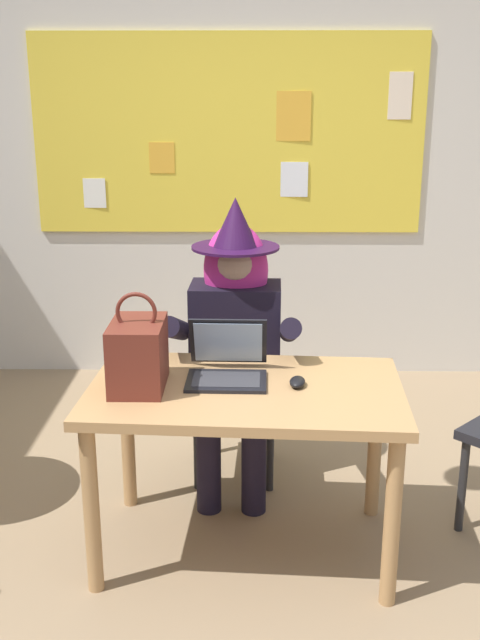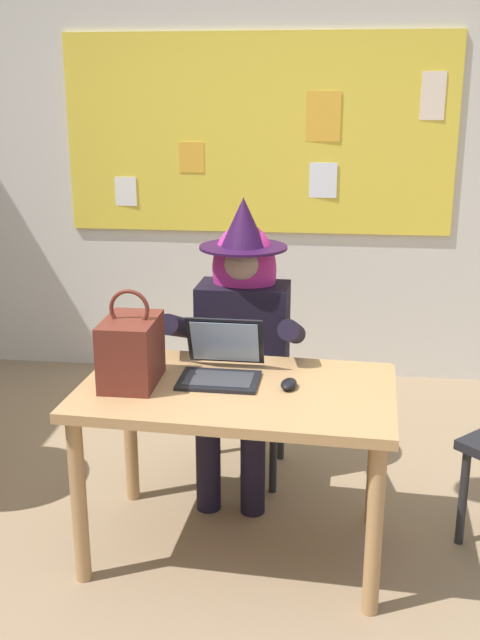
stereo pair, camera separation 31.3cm
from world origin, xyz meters
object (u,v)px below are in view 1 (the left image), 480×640
at_px(chair_at_desk, 237,373).
at_px(computer_mouse, 297,382).
at_px(person_costumed, 235,328).
at_px(laptop, 227,365).
at_px(desk_main, 245,410).
at_px(handbag, 138,354).

distance_m(chair_at_desk, computer_mouse, 0.80).
distance_m(person_costumed, laptop, 0.51).
relative_size(desk_main, computer_mouse, 12.03).
bearing_deg(person_costumed, chair_at_desk, 179.41).
height_order(laptop, handbag, handbag).
height_order(desk_main, computer_mouse, computer_mouse).
height_order(person_costumed, laptop, person_costumed).
distance_m(chair_at_desk, laptop, 0.69).
height_order(laptop, computer_mouse, laptop).
xyz_separation_m(desk_main, laptop, (-0.07, 0.10, 0.15)).
height_order(chair_at_desk, person_costumed, person_costumed).
bearing_deg(chair_at_desk, handbag, -23.76).
relative_size(desk_main, handbag, 3.31).
height_order(chair_at_desk, computer_mouse, chair_at_desk).
xyz_separation_m(chair_at_desk, handbag, (-0.36, -0.74, 0.36)).
bearing_deg(computer_mouse, handbag, -169.93).
relative_size(chair_at_desk, handbag, 2.33).
xyz_separation_m(desk_main, person_costumed, (-0.05, 0.61, 0.14)).
xyz_separation_m(person_costumed, handbag, (-0.36, -0.61, 0.09)).
bearing_deg(laptop, handbag, -161.06).
relative_size(laptop, computer_mouse, 3.15).
bearing_deg(chair_at_desk, desk_main, 6.12).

